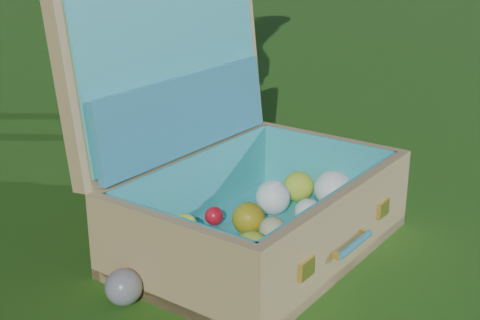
# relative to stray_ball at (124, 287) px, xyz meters

# --- Properties ---
(ground) EXTENTS (60.00, 60.00, 0.00)m
(ground) POSITION_rel_stray_ball_xyz_m (0.44, -0.06, -0.04)
(ground) COLOR #215114
(ground) RESTS_ON ground
(stray_ball) EXTENTS (0.08, 0.08, 0.08)m
(stray_ball) POSITION_rel_stray_ball_xyz_m (0.00, 0.00, 0.00)
(stray_ball) COLOR teal
(stray_ball) RESTS_ON ground
(suitcase) EXTENTS (0.80, 0.72, 0.63)m
(suitcase) POSITION_rel_stray_ball_xyz_m (0.35, 0.12, 0.14)
(suitcase) COLOR tan
(suitcase) RESTS_ON ground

